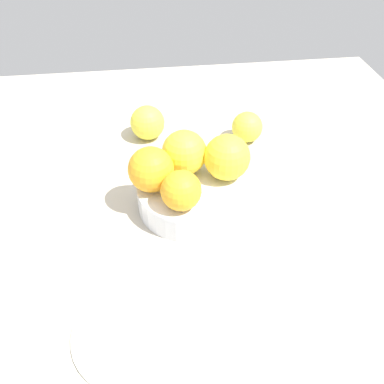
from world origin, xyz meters
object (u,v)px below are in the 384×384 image
(orange_in_bowl_2, at_px, (151,168))
(orange_in_bowl_3, at_px, (227,157))
(fruit_bowl, at_px, (192,195))
(side_plate, at_px, (135,331))
(orange_in_bowl_1, at_px, (181,191))
(orange_in_bowl_0, at_px, (184,152))
(orange_loose_1, at_px, (247,127))
(orange_loose_0, at_px, (148,123))

(orange_in_bowl_2, xyz_separation_m, orange_in_bowl_3, (-0.12, -0.01, 0.00))
(fruit_bowl, relative_size, side_plate, 1.15)
(orange_in_bowl_1, bearing_deg, orange_in_bowl_3, -141.95)
(orange_in_bowl_0, height_order, side_plate, orange_in_bowl_0)
(orange_in_bowl_0, relative_size, orange_in_bowl_2, 1.03)
(fruit_bowl, bearing_deg, orange_loose_1, -127.14)
(orange_in_bowl_2, bearing_deg, side_plate, 80.85)
(orange_in_bowl_1, distance_m, orange_in_bowl_3, 0.10)
(side_plate, bearing_deg, orange_in_bowl_2, -99.15)
(side_plate, bearing_deg, orange_loose_0, -95.01)
(orange_in_bowl_1, xyz_separation_m, orange_loose_0, (0.04, -0.27, -0.04))
(orange_in_bowl_0, distance_m, orange_loose_0, 0.19)
(orange_loose_0, height_order, side_plate, orange_loose_0)
(orange_in_bowl_2, bearing_deg, orange_loose_1, -138.65)
(orange_in_bowl_2, height_order, side_plate, orange_in_bowl_2)
(orange_loose_0, bearing_deg, fruit_bowl, 106.40)
(fruit_bowl, xyz_separation_m, side_plate, (0.10, 0.23, -0.02))
(fruit_bowl, relative_size, orange_in_bowl_0, 2.44)
(orange_in_bowl_2, relative_size, orange_loose_1, 1.17)
(orange_loose_0, distance_m, side_plate, 0.45)
(fruit_bowl, height_order, orange_in_bowl_2, orange_in_bowl_2)
(orange_in_bowl_1, bearing_deg, orange_loose_1, -124.65)
(fruit_bowl, height_order, orange_in_bowl_1, orange_in_bowl_1)
(orange_in_bowl_1, relative_size, orange_loose_0, 0.89)
(fruit_bowl, height_order, orange_loose_1, orange_loose_1)
(fruit_bowl, relative_size, orange_in_bowl_2, 2.51)
(fruit_bowl, bearing_deg, orange_in_bowl_3, -166.92)
(orange_in_bowl_3, xyz_separation_m, orange_loose_0, (0.12, -0.20, -0.05))
(orange_in_bowl_0, distance_m, orange_in_bowl_2, 0.07)
(orange_in_bowl_2, bearing_deg, orange_in_bowl_0, -148.72)
(orange_in_bowl_0, xyz_separation_m, orange_in_bowl_1, (0.02, 0.09, -0.01))
(orange_in_bowl_0, bearing_deg, orange_in_bowl_2, 31.28)
(fruit_bowl, height_order, orange_in_bowl_0, orange_in_bowl_0)
(orange_in_bowl_0, xyz_separation_m, side_plate, (0.09, 0.27, -0.08))
(fruit_bowl, distance_m, orange_in_bowl_1, 0.08)
(orange_in_bowl_3, height_order, orange_loose_1, orange_in_bowl_3)
(fruit_bowl, relative_size, orange_loose_1, 2.94)
(fruit_bowl, height_order, side_plate, fruit_bowl)
(fruit_bowl, relative_size, orange_loose_0, 2.63)
(fruit_bowl, height_order, orange_in_bowl_3, orange_in_bowl_3)
(orange_in_bowl_0, distance_m, side_plate, 0.29)
(orange_in_bowl_3, xyz_separation_m, side_plate, (0.16, 0.24, -0.08))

